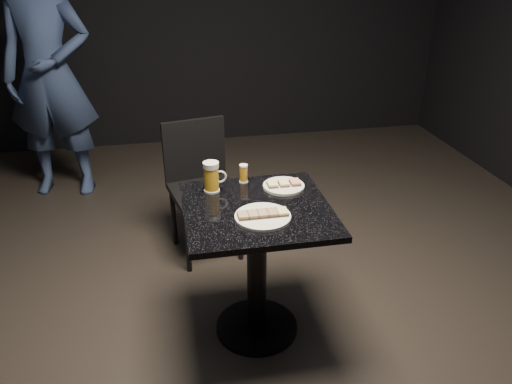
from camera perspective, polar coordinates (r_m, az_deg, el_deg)
floor at (r=2.82m, az=0.08°, el=-15.29°), size 6.00×6.00×0.00m
plate_large at (r=2.29m, az=0.78°, el=-2.84°), size 0.26×0.26×0.01m
plate_small at (r=2.58m, az=3.18°, el=0.68°), size 0.21×0.21×0.01m
patron at (r=4.26m, az=-22.59°, el=12.15°), size 0.76×0.55×1.93m
table at (r=2.51m, az=0.09°, el=-6.60°), size 0.70×0.70×0.75m
beer_mug at (r=2.51m, az=-5.08°, el=1.75°), size 0.12×0.08×0.16m
beer_tumbler at (r=2.62m, az=-1.43°, el=2.13°), size 0.05×0.05×0.10m
chair at (r=3.26m, az=-6.31°, el=1.33°), size 0.49×0.49×0.88m
canapes_on_plate_large at (r=2.28m, az=0.78°, el=-2.48°), size 0.23×0.07×0.02m
canapes_on_plate_small at (r=2.57m, az=3.19°, el=1.01°), size 0.17×0.07×0.02m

